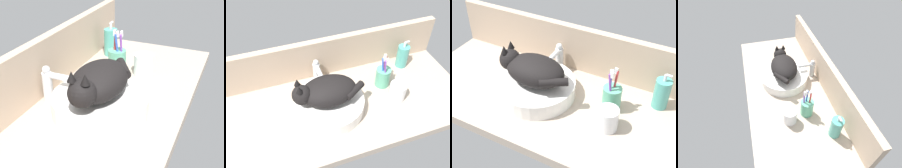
# 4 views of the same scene
# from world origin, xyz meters

# --- Properties ---
(ground_plane) EXTENTS (1.23, 0.54, 0.04)m
(ground_plane) POSITION_xyz_m (0.00, 0.00, -0.02)
(ground_plane) COLOR #B2A08E
(backsplash_panel) EXTENTS (1.23, 0.04, 0.21)m
(backsplash_panel) POSITION_xyz_m (0.00, 0.25, 0.11)
(backsplash_panel) COLOR tan
(backsplash_panel) RESTS_ON ground_plane
(sink_basin) EXTENTS (0.32, 0.32, 0.07)m
(sink_basin) POSITION_xyz_m (-0.07, 0.00, 0.03)
(sink_basin) COLOR white
(sink_basin) RESTS_ON ground_plane
(cat) EXTENTS (0.32, 0.18, 0.14)m
(cat) POSITION_xyz_m (-0.08, 0.00, 0.12)
(cat) COLOR black
(cat) RESTS_ON sink_basin
(faucet) EXTENTS (0.04, 0.12, 0.14)m
(faucet) POSITION_xyz_m (-0.07, 0.19, 0.07)
(faucet) COLOR silver
(faucet) RESTS_ON ground_plane
(soap_dispenser) EXTENTS (0.06, 0.06, 0.16)m
(soap_dispenser) POSITION_xyz_m (0.40, 0.16, 0.06)
(soap_dispenser) COLOR teal
(soap_dispenser) RESTS_ON ground_plane
(toothbrush_cup) EXTENTS (0.07, 0.07, 0.19)m
(toothbrush_cup) POSITION_xyz_m (0.24, 0.06, 0.05)
(toothbrush_cup) COLOR #5BB28E
(toothbrush_cup) RESTS_ON ground_plane
(water_glass) EXTENTS (0.08, 0.08, 0.09)m
(water_glass) POSITION_xyz_m (0.26, -0.04, 0.04)
(water_glass) COLOR white
(water_glass) RESTS_ON ground_plane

